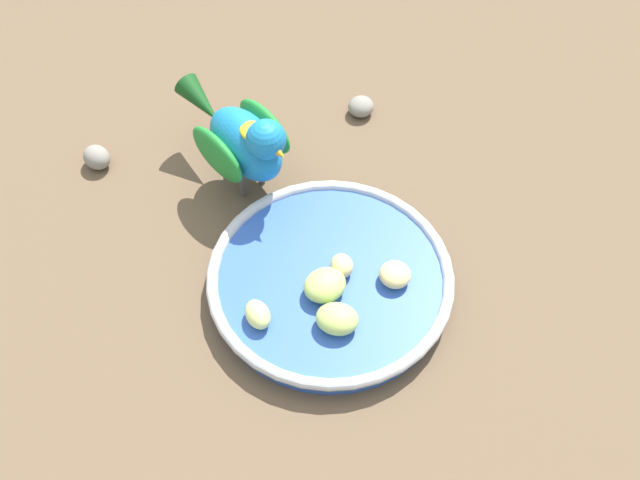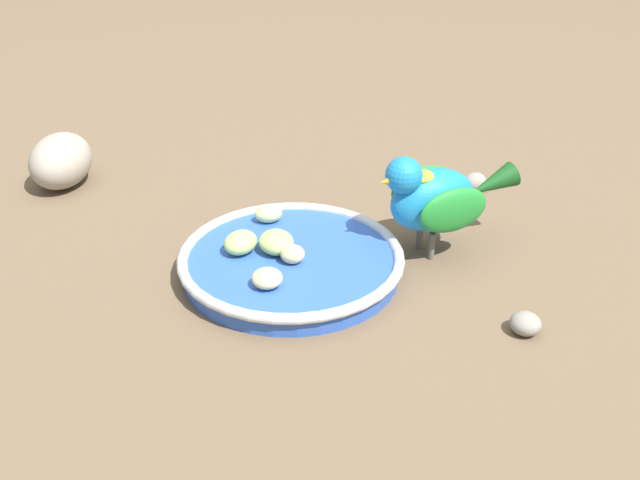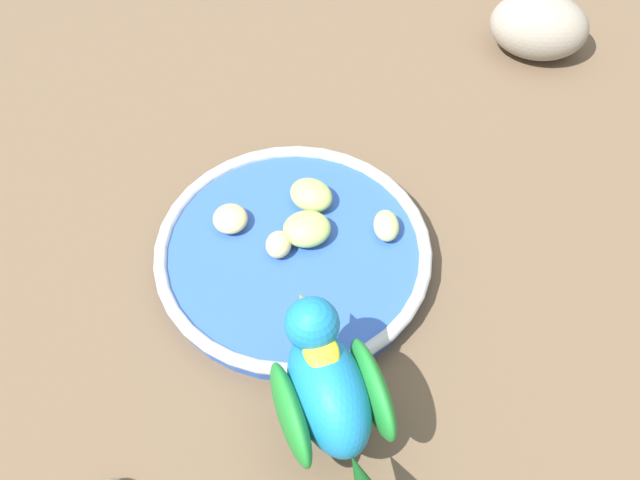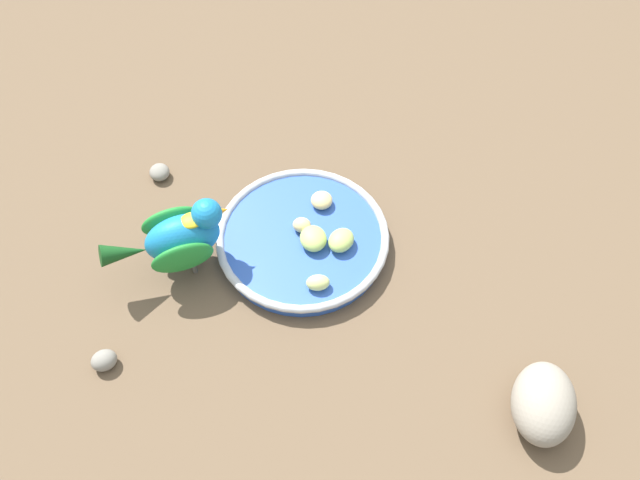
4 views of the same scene
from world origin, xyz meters
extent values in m
plane|color=brown|center=(0.00, 0.00, 0.00)|extent=(4.00, 4.00, 0.00)
cylinder|color=#2D56B7|center=(-0.02, 0.02, 0.01)|extent=(0.22, 0.22, 0.02)
torus|color=#B7BABF|center=(-0.02, 0.02, 0.02)|extent=(0.23, 0.23, 0.01)
ellipsoid|color=#C6D17A|center=(0.01, 0.10, 0.03)|extent=(0.04, 0.03, 0.02)
ellipsoid|color=#E5C67F|center=(-0.07, -0.01, 0.03)|extent=(0.04, 0.04, 0.02)
ellipsoid|color=#B2CC66|center=(-0.03, 0.04, 0.03)|extent=(0.05, 0.05, 0.02)
ellipsoid|color=#B2CC66|center=(-0.05, 0.06, 0.03)|extent=(0.05, 0.04, 0.02)
ellipsoid|color=#E5C67F|center=(-0.02, 0.01, 0.03)|extent=(0.03, 0.03, 0.02)
cylinder|color=#59544C|center=(0.11, -0.04, 0.01)|extent=(0.01, 0.01, 0.03)
cylinder|color=#59544C|center=(0.12, -0.02, 0.01)|extent=(0.01, 0.01, 0.03)
ellipsoid|color=#197AB7|center=(0.12, -0.03, 0.06)|extent=(0.10, 0.07, 0.07)
ellipsoid|color=#1E7F2D|center=(0.12, -0.06, 0.06)|extent=(0.08, 0.03, 0.05)
ellipsoid|color=#1E7F2D|center=(0.13, -0.01, 0.06)|extent=(0.08, 0.03, 0.05)
cone|color=#144719|center=(0.19, -0.05, 0.07)|extent=(0.07, 0.04, 0.04)
sphere|color=#197AB7|center=(0.09, -0.02, 0.10)|extent=(0.05, 0.05, 0.04)
cone|color=orange|center=(0.07, -0.02, 0.09)|extent=(0.02, 0.02, 0.01)
ellipsoid|color=yellow|center=(0.10, -0.03, 0.09)|extent=(0.04, 0.03, 0.01)
ellipsoid|color=gray|center=(0.09, -0.19, 0.01)|extent=(0.03, 0.04, 0.02)
ellipsoid|color=gray|center=(0.27, 0.04, 0.01)|extent=(0.03, 0.03, 0.02)
camera|label=1|loc=(-0.23, 0.33, 0.58)|focal=41.29mm
camera|label=2|loc=(-0.42, -0.53, 0.43)|focal=44.46mm
camera|label=3|loc=(0.33, -0.17, 0.58)|focal=47.52mm
camera|label=4|loc=(0.25, 0.47, 0.78)|focal=39.53mm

